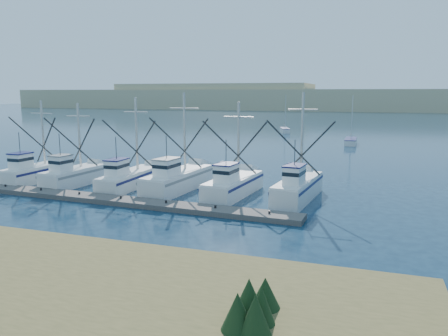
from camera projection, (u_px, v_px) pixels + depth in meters
The scene contains 6 objects.
ground at pixel (196, 244), 24.98m from camera, with size 500.00×500.00×0.00m, color #0C2034.
floating_dock at pixel (121, 201), 34.18m from camera, with size 28.82×1.92×0.38m, color #5A5551.
dune_ridge at pixel (351, 100), 220.57m from camera, with size 360.00×60.00×10.00m, color tan.
trawler_fleet at pixel (159, 180), 38.52m from camera, with size 28.26×9.13×8.60m.
sailboat_near at pixel (351, 141), 72.85m from camera, with size 1.76×6.42×8.10m.
sailboat_far at pixel (285, 130), 94.31m from camera, with size 3.20×5.93×8.10m.
Camera 1 is at (9.04, -22.14, 8.58)m, focal length 35.00 mm.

